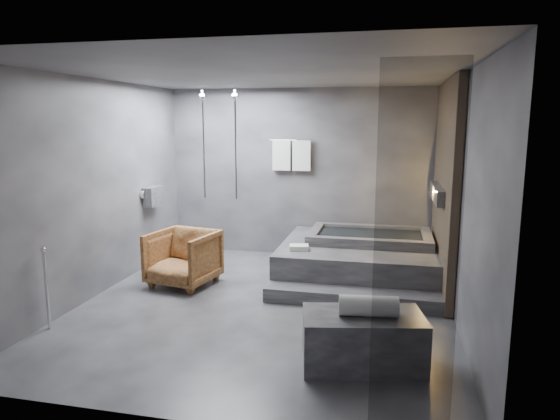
# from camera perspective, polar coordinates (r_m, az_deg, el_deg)

# --- Properties ---
(room) EXTENTS (5.00, 5.04, 2.82)m
(room) POSITION_cam_1_polar(r_m,az_deg,el_deg) (6.08, 2.37, 5.12)
(room) COLOR #2C2C2E
(room) RESTS_ON ground
(tub_deck) EXTENTS (2.20, 2.00, 0.50)m
(tub_deck) POSITION_cam_1_polar(r_m,az_deg,el_deg) (7.46, 8.93, -5.65)
(tub_deck) COLOR #313133
(tub_deck) RESTS_ON ground
(tub_step) EXTENTS (2.20, 0.36, 0.18)m
(tub_step) POSITION_cam_1_polar(r_m,az_deg,el_deg) (6.38, 8.18, -9.86)
(tub_step) COLOR #313133
(tub_step) RESTS_ON ground
(concrete_bench) EXTENTS (1.21, 0.81, 0.50)m
(concrete_bench) POSITION_cam_1_polar(r_m,az_deg,el_deg) (4.86, 9.43, -14.43)
(concrete_bench) COLOR #2E2E30
(concrete_bench) RESTS_ON ground
(driftwood_chair) EXTENTS (0.97, 0.99, 0.77)m
(driftwood_chair) POSITION_cam_1_polar(r_m,az_deg,el_deg) (7.10, -11.01, -5.39)
(driftwood_chair) COLOR #4A2912
(driftwood_chair) RESTS_ON ground
(rolled_towel) EXTENTS (0.56, 0.25, 0.19)m
(rolled_towel) POSITION_cam_1_polar(r_m,az_deg,el_deg) (4.71, 10.08, -10.75)
(rolled_towel) COLOR silver
(rolled_towel) RESTS_ON concrete_bench
(deck_towel) EXTENTS (0.29, 0.24, 0.07)m
(deck_towel) POSITION_cam_1_polar(r_m,az_deg,el_deg) (6.93, 2.18, -4.30)
(deck_towel) COLOR silver
(deck_towel) RESTS_ON tub_deck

